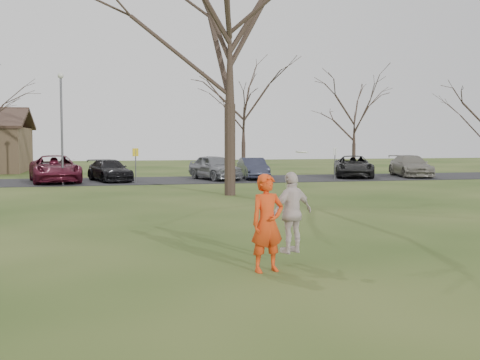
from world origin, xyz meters
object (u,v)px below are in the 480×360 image
player_defender (267,223)px  car_6 (353,166)px  catching_play (292,212)px  car_7 (411,166)px  lamp_post (61,114)px  car_2 (55,169)px  big_tree (230,42)px  car_4 (215,167)px  car_5 (253,168)px  car_3 (110,170)px

player_defender → car_6: player_defender is taller
player_defender → catching_play: (0.69, 0.58, 0.12)m
car_7 → lamp_post: 22.96m
car_6 → car_7: size_ratio=1.04×
car_6 → catching_play: size_ratio=2.45×
car_2 → lamp_post: bearing=-84.1°
car_2 → big_tree: big_tree is taller
car_4 → player_defender: bearing=-115.4°
car_2 → car_7: (23.23, 0.14, -0.08)m
car_2 → car_7: 23.23m
car_4 → car_7: 13.58m
player_defender → car_2: bearing=90.7°
big_tree → car_7: bearing=33.6°
lamp_post → catching_play: bearing=-74.1°
car_6 → lamp_post: bearing=-152.9°
car_2 → car_5: car_2 is taller
player_defender → lamp_post: (-5.60, 22.72, 3.01)m
car_5 → car_4: bearing=-176.6°
car_7 → big_tree: bearing=-134.9°
car_2 → lamp_post: size_ratio=0.92×
car_3 → catching_play: bearing=-99.2°
car_5 → lamp_post: 12.22m
car_5 → car_6: (7.00, 0.19, 0.05)m
car_5 → big_tree: 12.19m
car_2 → player_defender: bearing=-86.2°
car_3 → car_4: (6.48, -0.07, 0.13)m
car_3 → catching_play: size_ratio=2.12×
car_6 → big_tree: (-10.55, -10.01, 6.24)m
car_3 → car_5: 8.99m
big_tree → car_5: bearing=70.2°
car_7 → lamp_post: bearing=-162.9°
car_3 → car_7: car_7 is taller
car_3 → car_5: car_5 is taller
big_tree → car_6: bearing=43.5°
car_4 → lamp_post: bearing=176.6°
car_2 → lamp_post: lamp_post is taller
player_defender → car_3: bearing=83.5°
car_3 → car_5: (8.99, -0.03, 0.02)m
player_defender → car_5: (5.95, 25.04, -0.24)m
car_7 → car_6: bearing=-172.5°
car_7 → catching_play: catching_play is taller
car_3 → car_6: car_6 is taller
car_4 → car_2: bearing=163.6°
car_5 → big_tree: bearing=-107.4°
player_defender → lamp_post: lamp_post is taller
car_7 → big_tree: big_tree is taller
car_5 → big_tree: (-3.55, -9.82, 6.28)m
car_3 → car_6: size_ratio=0.86×
car_7 → car_2: bearing=-168.2°
player_defender → lamp_post: 23.59m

